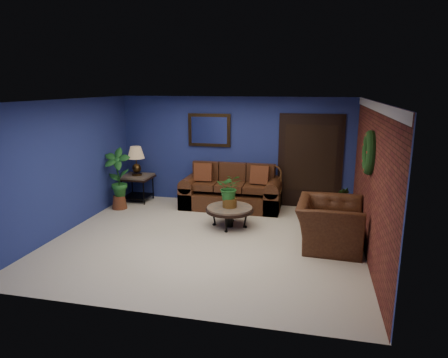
% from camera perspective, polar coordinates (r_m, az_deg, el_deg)
% --- Properties ---
extents(floor, '(5.50, 5.50, 0.00)m').
position_cam_1_polar(floor, '(7.38, -2.42, -8.63)').
color(floor, beige).
rests_on(floor, ground).
extents(wall_back, '(5.50, 0.04, 2.50)m').
position_cam_1_polar(wall_back, '(9.40, 1.51, 4.08)').
color(wall_back, navy).
rests_on(wall_back, ground).
extents(wall_left, '(0.04, 5.00, 2.50)m').
position_cam_1_polar(wall_left, '(8.17, -21.47, 1.75)').
color(wall_left, navy).
rests_on(wall_left, ground).
extents(wall_right_brick, '(0.04, 5.00, 2.50)m').
position_cam_1_polar(wall_right_brick, '(6.84, 20.31, -0.26)').
color(wall_right_brick, maroon).
rests_on(wall_right_brick, ground).
extents(ceiling, '(5.50, 5.00, 0.02)m').
position_cam_1_polar(ceiling, '(6.85, -2.62, 11.15)').
color(ceiling, white).
rests_on(ceiling, wall_back).
extents(crown_molding, '(0.03, 5.00, 0.14)m').
position_cam_1_polar(crown_molding, '(6.67, 20.88, 9.65)').
color(crown_molding, white).
rests_on(crown_molding, wall_right_brick).
extents(wall_mirror, '(1.02, 0.06, 0.77)m').
position_cam_1_polar(wall_mirror, '(9.44, -2.12, 6.99)').
color(wall_mirror, '#3F2A13').
rests_on(wall_mirror, wall_back).
extents(closet_door, '(1.44, 0.06, 2.18)m').
position_cam_1_polar(closet_door, '(9.23, 12.19, 2.35)').
color(closet_door, black).
rests_on(closet_door, wall_back).
extents(wreath, '(0.16, 0.72, 0.72)m').
position_cam_1_polar(wreath, '(6.79, 20.06, 3.55)').
color(wreath, black).
rests_on(wreath, wall_right_brick).
extents(sofa, '(2.24, 0.97, 1.01)m').
position_cam_1_polar(sofa, '(9.20, 1.11, -1.99)').
color(sofa, '#4D2B16').
rests_on(sofa, ground).
extents(coffee_table, '(0.95, 0.95, 0.41)m').
position_cam_1_polar(coffee_table, '(7.91, 0.80, -4.41)').
color(coffee_table, '#4E4A45').
rests_on(coffee_table, ground).
extents(end_table, '(0.70, 0.70, 0.64)m').
position_cam_1_polar(end_table, '(9.85, -12.28, -0.30)').
color(end_table, '#4E4A45').
rests_on(end_table, ground).
extents(table_lamp, '(0.40, 0.40, 0.67)m').
position_cam_1_polar(table_lamp, '(9.73, -12.45, 3.03)').
color(table_lamp, '#3F2A13').
rests_on(table_lamp, end_table).
extents(side_chair, '(0.44, 0.44, 1.00)m').
position_cam_1_polar(side_chair, '(9.04, 6.91, -0.83)').
color(side_chair, brown).
rests_on(side_chair, ground).
extents(armchair, '(1.16, 1.31, 0.81)m').
position_cam_1_polar(armchair, '(7.19, 14.83, -6.22)').
color(armchair, '#4D2B16').
rests_on(armchair, ground).
extents(coffee_plant, '(0.54, 0.48, 0.67)m').
position_cam_1_polar(coffee_plant, '(7.79, 0.81, -1.47)').
color(coffee_plant, brown).
rests_on(coffee_plant, coffee_table).
extents(floor_plant, '(0.42, 0.35, 0.83)m').
position_cam_1_polar(floor_plant, '(8.16, 16.05, -3.79)').
color(floor_plant, brown).
rests_on(floor_plant, ground).
extents(tall_plant, '(0.63, 0.46, 1.39)m').
position_cam_1_polar(tall_plant, '(9.28, -14.93, 0.31)').
color(tall_plant, brown).
rests_on(tall_plant, ground).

